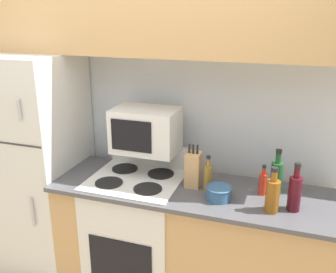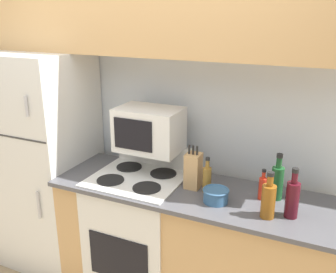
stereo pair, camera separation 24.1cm
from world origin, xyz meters
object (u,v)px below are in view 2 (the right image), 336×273
at_px(bottle_whiskey, 268,200).
at_px(bowl, 216,195).
at_px(microwave, 149,129).
at_px(bottle_wine_green, 277,181).
at_px(knife_block, 193,170).
at_px(refrigerator, 44,161).
at_px(bottle_vinegar, 207,179).
at_px(bottle_wine_red, 292,198).
at_px(stove, 139,232).
at_px(bottle_hot_sauce, 263,187).

bearing_deg(bottle_whiskey, bowl, 171.16).
xyz_separation_m(microwave, bottle_wine_green, (0.90, -0.02, -0.21)).
height_order(knife_block, bowl, knife_block).
distance_m(refrigerator, bottle_wine_green, 1.85).
xyz_separation_m(microwave, knife_block, (0.37, -0.09, -0.21)).
height_order(bottle_wine_green, bottle_whiskey, bottle_wine_green).
bearing_deg(bottle_vinegar, bottle_wine_green, 12.66).
bearing_deg(bottle_vinegar, refrigerator, 178.22).
bearing_deg(bottle_vinegar, bottle_wine_red, -9.79).
bearing_deg(bottle_wine_red, stove, 175.30).
distance_m(bottle_wine_red, bottle_hot_sauce, 0.25).
distance_m(refrigerator, knife_block, 1.32).
height_order(bowl, bottle_wine_red, bottle_wine_red).
relative_size(refrigerator, knife_block, 5.88).
distance_m(refrigerator, bottle_hot_sauce, 1.77).
bearing_deg(microwave, knife_block, -14.22).
bearing_deg(stove, knife_block, 4.54).
distance_m(refrigerator, bowl, 1.52).
bearing_deg(bowl, refrigerator, 174.40).
height_order(refrigerator, stove, refrigerator).
height_order(microwave, bottle_wine_red, microwave).
bearing_deg(bottle_vinegar, bottle_whiskey, -20.29).
bearing_deg(knife_block, refrigerator, 179.18).
bearing_deg(bottle_whiskey, bottle_wine_green, 88.40).
distance_m(stove, bottle_whiskey, 1.09).
distance_m(microwave, bottle_wine_green, 0.93).
height_order(bottle_vinegar, bottle_hot_sauce, bottle_vinegar).
bearing_deg(bottle_wine_red, microwave, 168.18).
xyz_separation_m(microwave, bottle_vinegar, (0.48, -0.12, -0.23)).
bearing_deg(microwave, refrigerator, -175.39).
relative_size(bottle_vinegar, bottle_wine_red, 0.80).
xyz_separation_m(refrigerator, bottle_hot_sauce, (1.76, 0.01, 0.12)).
height_order(bowl, bottle_whiskey, bottle_whiskey).
distance_m(bottle_whiskey, bottle_hot_sauce, 0.22).
height_order(refrigerator, bottle_wine_red, refrigerator).
xyz_separation_m(stove, bowl, (0.60, -0.10, 0.49)).
relative_size(refrigerator, bowl, 10.66).
relative_size(refrigerator, bottle_hot_sauce, 8.79).
distance_m(stove, bottle_vinegar, 0.74).
height_order(microwave, bottle_whiskey, microwave).
height_order(refrigerator, bottle_hot_sauce, refrigerator).
distance_m(refrigerator, bottle_vinegar, 1.43).
bearing_deg(stove, microwave, 76.22).
bearing_deg(bowl, bottle_vinegar, 132.38).
bearing_deg(bottle_wine_green, bottle_vinegar, -167.34).
relative_size(bowl, bottle_whiskey, 0.59).
relative_size(microwave, bottle_whiskey, 1.61).
height_order(microwave, bottle_hot_sauce, microwave).
xyz_separation_m(bottle_wine_green, bottle_hot_sauce, (-0.08, -0.04, -0.04)).
bearing_deg(bottle_wine_green, knife_block, -172.46).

